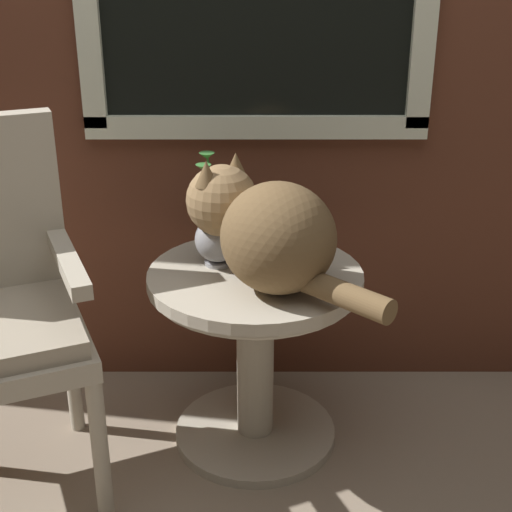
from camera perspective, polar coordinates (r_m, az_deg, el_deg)
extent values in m
plane|color=gray|center=(2.17, -2.76, -18.13)|extent=(6.00, 6.00, 0.00)
cube|color=beige|center=(2.31, 0.09, 10.02)|extent=(1.06, 0.03, 0.07)
cylinder|color=#B2A893|center=(2.37, 0.00, -13.51)|extent=(0.50, 0.50, 0.03)
cylinder|color=#B2A893|center=(2.22, 0.00, -8.00)|extent=(0.11, 0.11, 0.50)
cylinder|color=#B2A893|center=(2.09, 0.00, -1.70)|extent=(0.62, 0.62, 0.03)
torus|color=#B2A893|center=(2.10, 0.00, -2.38)|extent=(0.59, 0.59, 0.02)
cylinder|color=#B2A893|center=(2.01, -11.97, -14.66)|extent=(0.04, 0.04, 0.44)
cylinder|color=#B2A893|center=(2.36, -14.11, -8.54)|extent=(0.04, 0.04, 0.44)
cube|color=#B2A893|center=(1.96, -14.44, -0.28)|extent=(0.21, 0.42, 0.04)
ellipsoid|color=brown|center=(1.92, 1.81, 1.42)|extent=(0.43, 0.43, 0.30)
sphere|color=olive|center=(2.04, -2.60, 4.34)|extent=(0.20, 0.20, 0.20)
cone|color=brown|center=(2.05, -1.52, 7.10)|extent=(0.06, 0.06, 0.07)
cone|color=brown|center=(1.98, -3.82, 6.43)|extent=(0.06, 0.06, 0.07)
cylinder|color=brown|center=(1.83, 6.82, -2.97)|extent=(0.25, 0.24, 0.07)
cylinder|color=#99999E|center=(2.13, -2.89, -0.48)|extent=(0.08, 0.08, 0.01)
ellipsoid|color=#99999E|center=(2.10, -2.93, 1.32)|extent=(0.13, 0.13, 0.13)
cylinder|color=#99999E|center=(2.07, -2.98, 3.48)|extent=(0.07, 0.07, 0.07)
torus|color=#99999E|center=(2.06, -3.00, 4.37)|extent=(0.09, 0.09, 0.02)
cylinder|color=#387533|center=(2.05, -3.52, 5.62)|extent=(0.04, 0.01, 0.10)
cone|color=#387533|center=(2.04, -4.05, 6.88)|extent=(0.04, 0.04, 0.02)
cylinder|color=#387533|center=(2.06, -3.39, 6.08)|extent=(0.03, 0.04, 0.12)
cone|color=#387533|center=(2.06, -3.79, 7.79)|extent=(0.04, 0.04, 0.02)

